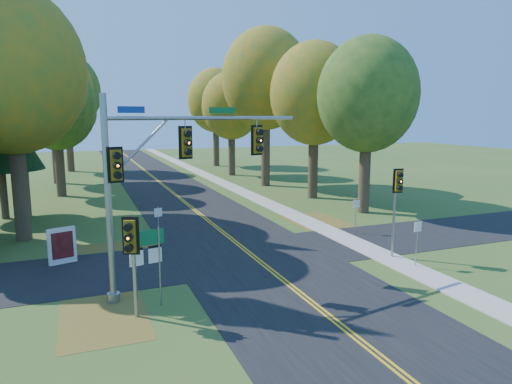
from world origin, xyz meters
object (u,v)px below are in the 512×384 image
object	(u,v)px
traffic_mast	(163,168)
east_signal_pole	(397,191)
info_kiosk	(62,246)
route_sign_cluster	(146,253)

from	to	relation	value
traffic_mast	east_signal_pole	bearing A→B (deg)	-10.32
traffic_mast	east_signal_pole	size ratio (longest dim) A/B	1.88
traffic_mast	info_kiosk	xyz separation A→B (m)	(-4.05, 5.29, -4.19)
traffic_mast	east_signal_pole	distance (m)	11.54
east_signal_pole	route_sign_cluster	xyz separation A→B (m)	(-12.39, -1.59, -1.31)
east_signal_pole	route_sign_cluster	bearing A→B (deg)	-161.81
traffic_mast	info_kiosk	distance (m)	7.87
traffic_mast	info_kiosk	size ratio (longest dim) A/B	4.78
traffic_mast	route_sign_cluster	world-z (taller)	traffic_mast
east_signal_pole	route_sign_cluster	world-z (taller)	east_signal_pole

